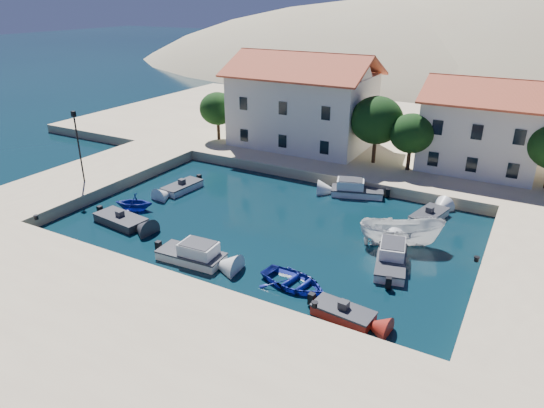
{
  "coord_description": "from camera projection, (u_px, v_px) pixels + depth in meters",
  "views": [
    {
      "loc": [
        16.37,
        -18.79,
        16.05
      ],
      "look_at": [
        0.5,
        9.65,
        2.0
      ],
      "focal_mm": 32.0,
      "sensor_mm": 36.0,
      "label": 1
    }
  ],
  "objects": [
    {
      "name": "ground",
      "position": [
        186.0,
        289.0,
        28.75
      ],
      "size": [
        400.0,
        400.0,
        0.0
      ],
      "primitive_type": "plane",
      "color": "black",
      "rests_on": "ground"
    },
    {
      "name": "quay_south",
      "position": [
        108.0,
        340.0,
        23.74
      ],
      "size": [
        52.0,
        12.0,
        1.0
      ],
      "primitive_type": "cube",
      "color": "tan",
      "rests_on": "ground"
    },
    {
      "name": "quay_west",
      "position": [
        91.0,
        177.0,
        45.07
      ],
      "size": [
        8.0,
        20.0,
        1.0
      ],
      "primitive_type": "cube",
      "color": "tan",
      "rests_on": "ground"
    },
    {
      "name": "quay_north",
      "position": [
        398.0,
        136.0,
        58.12
      ],
      "size": [
        80.0,
        36.0,
        1.0
      ],
      "primitive_type": "cube",
      "color": "tan",
      "rests_on": "ground"
    },
    {
      "name": "building_left",
      "position": [
        303.0,
        99.0,
        51.53
      ],
      "size": [
        14.7,
        9.45,
        9.7
      ],
      "color": "silver",
      "rests_on": "quay_north"
    },
    {
      "name": "building_mid",
      "position": [
        483.0,
        123.0,
        44.56
      ],
      "size": [
        10.5,
        8.4,
        8.3
      ],
      "color": "silver",
      "rests_on": "quay_north"
    },
    {
      "name": "trees",
      "position": [
        392.0,
        126.0,
        45.22
      ],
      "size": [
        37.3,
        5.3,
        6.45
      ],
      "color": "#382314",
      "rests_on": "quay_north"
    },
    {
      "name": "lamppost",
      "position": [
        78.0,
        140.0,
        41.11
      ],
      "size": [
        0.35,
        0.25,
        6.22
      ],
      "color": "black",
      "rests_on": "quay_west"
    },
    {
      "name": "bollards",
      "position": [
        259.0,
        256.0,
        30.14
      ],
      "size": [
        29.36,
        9.56,
        0.3
      ],
      "color": "black",
      "rests_on": "ground"
    },
    {
      "name": "motorboat_grey_sw",
      "position": [
        121.0,
        220.0,
        36.95
      ],
      "size": [
        4.51,
        2.4,
        1.25
      ],
      "rotation": [
        0.0,
        0.0,
        -0.12
      ],
      "color": "#303035",
      "rests_on": "ground"
    },
    {
      "name": "cabin_cruiser_south",
      "position": [
        191.0,
        254.0,
        31.7
      ],
      "size": [
        4.62,
        2.18,
        1.6
      ],
      "rotation": [
        0.0,
        0.0,
        0.06
      ],
      "color": "silver",
      "rests_on": "ground"
    },
    {
      "name": "rowboat_south",
      "position": [
        293.0,
        285.0,
        29.16
      ],
      "size": [
        4.69,
        3.67,
        0.88
      ],
      "primitive_type": "imported",
      "rotation": [
        0.0,
        0.0,
        1.41
      ],
      "color": "navy",
      "rests_on": "ground"
    },
    {
      "name": "motorboat_red_se",
      "position": [
        343.0,
        313.0,
        26.1
      ],
      "size": [
        3.49,
        1.83,
        1.25
      ],
      "rotation": [
        0.0,
        0.0,
        -0.1
      ],
      "color": "maroon",
      "rests_on": "ground"
    },
    {
      "name": "cabin_cruiser_east",
      "position": [
        391.0,
        260.0,
        30.97
      ],
      "size": [
        2.85,
        4.88,
        1.6
      ],
      "rotation": [
        0.0,
        0.0,
        1.8
      ],
      "color": "silver",
      "rests_on": "ground"
    },
    {
      "name": "boat_east",
      "position": [
        400.0,
        246.0,
        33.79
      ],
      "size": [
        6.15,
        4.37,
        2.23
      ],
      "primitive_type": "imported",
      "rotation": [
        0.0,
        0.0,
        2.0
      ],
      "color": "silver",
      "rests_on": "ground"
    },
    {
      "name": "motorboat_white_ne",
      "position": [
        429.0,
        216.0,
        37.62
      ],
      "size": [
        2.53,
        3.99,
        1.25
      ],
      "rotation": [
        0.0,
        0.0,
        1.34
      ],
      "color": "silver",
      "rests_on": "ground"
    },
    {
      "name": "rowboat_west",
      "position": [
        135.0,
        210.0,
        39.45
      ],
      "size": [
        3.84,
        3.61,
        1.61
      ],
      "primitive_type": "imported",
      "rotation": [
        0.0,
        0.0,
        -1.17
      ],
      "color": "navy",
      "rests_on": "ground"
    },
    {
      "name": "motorboat_white_west",
      "position": [
        182.0,
        187.0,
        43.27
      ],
      "size": [
        2.02,
        3.97,
        1.25
      ],
      "rotation": [
        0.0,
        0.0,
        -1.66
      ],
      "color": "silver",
      "rests_on": "ground"
    },
    {
      "name": "cabin_cruiser_north",
      "position": [
        357.0,
        190.0,
        42.11
      ],
      "size": [
        4.8,
        3.17,
        1.6
      ],
      "rotation": [
        0.0,
        0.0,
        3.46
      ],
      "color": "silver",
      "rests_on": "ground"
    }
  ]
}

